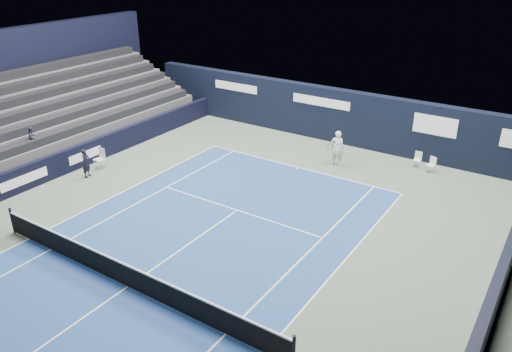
# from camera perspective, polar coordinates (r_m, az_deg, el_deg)

# --- Properties ---
(ground) EXTENTS (48.00, 48.00, 0.00)m
(ground) POSITION_cam_1_polar(r_m,az_deg,el_deg) (18.86, -10.01, -9.28)
(ground) COLOR #4E5D51
(ground) RESTS_ON ground
(court_surface) EXTENTS (10.97, 23.77, 0.01)m
(court_surface) POSITION_cam_1_polar(r_m,az_deg,el_deg) (17.76, -14.45, -12.16)
(court_surface) COLOR navy
(court_surface) RESTS_ON ground
(enclosure_wall_right) EXTENTS (0.30, 22.00, 1.80)m
(enclosure_wall_right) POSITION_cam_1_polar(r_m,az_deg,el_deg) (17.84, 26.16, -10.48)
(enclosure_wall_right) COLOR black
(enclosure_wall_right) RESTS_ON ground
(folding_chair_back_a) EXTENTS (0.38, 0.37, 0.82)m
(folding_chair_back_a) POSITION_cam_1_polar(r_m,az_deg,el_deg) (27.10, 18.00, 1.94)
(folding_chair_back_a) COLOR silver
(folding_chair_back_a) RESTS_ON ground
(folding_chair_back_b) EXTENTS (0.44, 0.43, 0.81)m
(folding_chair_back_b) POSITION_cam_1_polar(r_m,az_deg,el_deg) (26.67, 19.45, 1.35)
(folding_chair_back_b) COLOR silver
(folding_chair_back_b) RESTS_ON ground
(line_judge_chair) EXTENTS (0.49, 0.48, 1.06)m
(line_judge_chair) POSITION_cam_1_polar(r_m,az_deg,el_deg) (26.81, -17.35, 2.11)
(line_judge_chair) COLOR silver
(line_judge_chair) RESTS_ON ground
(line_judge) EXTENTS (0.50, 0.62, 1.46)m
(line_judge) POSITION_cam_1_polar(r_m,az_deg,el_deg) (25.91, -18.84, 1.40)
(line_judge) COLOR black
(line_judge) RESTS_ON ground
(court_markings) EXTENTS (11.03, 23.83, 0.00)m
(court_markings) POSITION_cam_1_polar(r_m,az_deg,el_deg) (17.76, -14.46, -12.14)
(court_markings) COLOR white
(court_markings) RESTS_ON court_surface
(tennis_net) EXTENTS (12.90, 0.10, 1.10)m
(tennis_net) POSITION_cam_1_polar(r_m,az_deg,el_deg) (17.47, -14.63, -10.83)
(tennis_net) COLOR black
(tennis_net) RESTS_ON ground
(back_sponsor_wall) EXTENTS (26.00, 0.63, 3.10)m
(back_sponsor_wall) POSITION_cam_1_polar(r_m,az_deg,el_deg) (29.26, 9.39, 6.80)
(back_sponsor_wall) COLOR black
(back_sponsor_wall) RESTS_ON ground
(side_barrier_left) EXTENTS (0.33, 22.00, 1.20)m
(side_barrier_left) POSITION_cam_1_polar(r_m,az_deg,el_deg) (27.37, -19.18, 2.30)
(side_barrier_left) COLOR black
(side_barrier_left) RESTS_ON ground
(spectator_stand) EXTENTS (6.00, 18.00, 6.40)m
(spectator_stand) POSITION_cam_1_polar(r_m,az_deg,el_deg) (30.43, -22.54, 6.72)
(spectator_stand) COLOR #454547
(spectator_stand) RESTS_ON ground
(tennis_player) EXTENTS (0.78, 0.93, 1.86)m
(tennis_player) POSITION_cam_1_polar(r_m,az_deg,el_deg) (26.21, 9.26, 3.20)
(tennis_player) COLOR white
(tennis_player) RESTS_ON ground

